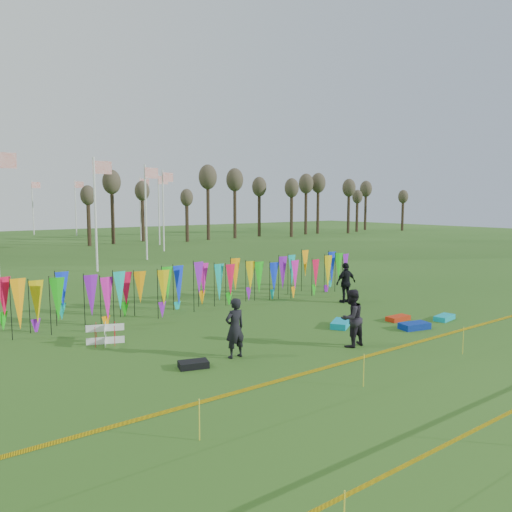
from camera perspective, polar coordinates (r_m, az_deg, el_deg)
ground at (r=16.95m, az=10.19°, el=-10.84°), size 160.00×160.00×0.00m
banner_row at (r=23.43m, az=-4.91°, el=-2.91°), size 18.64×0.64×2.11m
caution_tape_near at (r=15.11m, az=16.32°, el=-10.05°), size 26.00×0.02×0.90m
tree_line at (r=70.38m, az=1.89°, el=7.28°), size 53.92×1.92×7.84m
box_kite at (r=18.30m, az=-16.85°, el=-8.55°), size 0.65×0.65×0.73m
person_left at (r=15.97m, az=-2.44°, el=-8.22°), size 0.71×0.53×1.93m
person_mid at (r=17.46m, az=10.84°, el=-6.97°), size 1.00×0.66×1.98m
person_right at (r=24.83m, az=10.24°, el=-3.02°), size 1.22×0.78×1.98m
kite_bag_turquoise at (r=20.24m, az=9.65°, el=-7.65°), size 1.33×1.15×0.24m
kite_bag_blue at (r=20.58m, az=17.65°, el=-7.62°), size 1.26×0.85×0.24m
kite_bag_red at (r=21.80m, az=15.92°, el=-6.85°), size 1.07×0.51×0.19m
kite_bag_black at (r=15.38m, az=-7.17°, el=-12.19°), size 0.98×0.74×0.20m
kite_bag_teal at (r=22.49m, az=20.73°, el=-6.60°), size 1.13×0.68×0.20m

